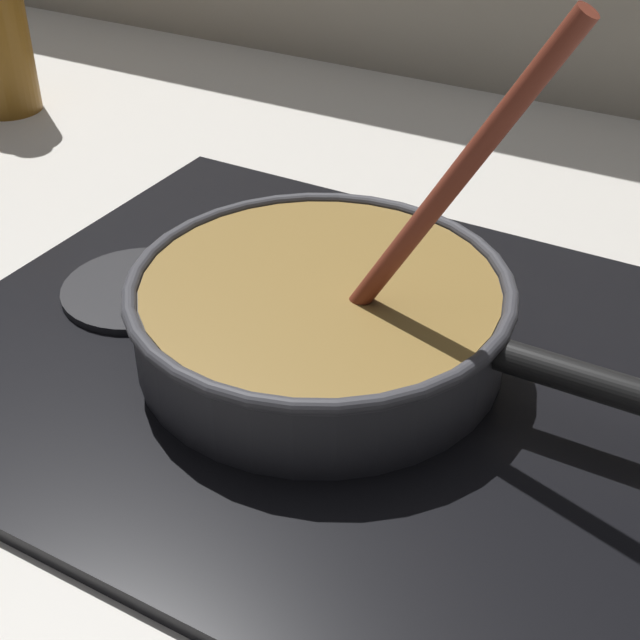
# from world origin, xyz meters

# --- Properties ---
(ground) EXTENTS (2.40, 1.60, 0.04)m
(ground) POSITION_xyz_m (0.00, 0.00, -0.02)
(ground) COLOR beige
(hob_plate) EXTENTS (0.56, 0.48, 0.01)m
(hob_plate) POSITION_xyz_m (0.10, 0.18, 0.01)
(hob_plate) COLOR black
(hob_plate) RESTS_ON ground
(burner_ring) EXTENTS (0.18, 0.18, 0.01)m
(burner_ring) POSITION_xyz_m (0.10, 0.18, 0.02)
(burner_ring) COLOR #592D0C
(burner_ring) RESTS_ON hob_plate
(spare_burner) EXTENTS (0.12, 0.12, 0.01)m
(spare_burner) POSITION_xyz_m (-0.07, 0.18, 0.01)
(spare_burner) COLOR #262628
(spare_burner) RESTS_ON hob_plate
(cooking_pan) EXTENTS (0.41, 0.28, 0.27)m
(cooking_pan) POSITION_xyz_m (0.10, 0.18, 0.05)
(cooking_pan) COLOR #38383D
(cooking_pan) RESTS_ON hob_plate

